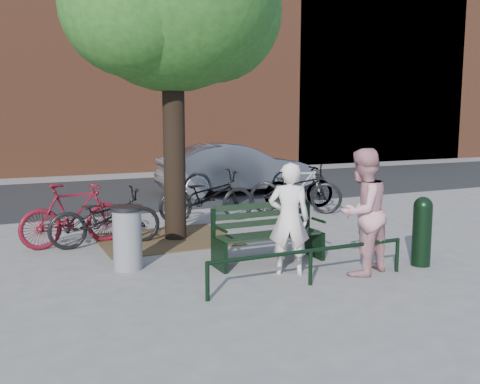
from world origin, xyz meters
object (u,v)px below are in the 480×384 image
person_left (289,219)px  litter_bin (127,237)px  bicycle_c (207,196)px  parked_car (234,169)px  park_bench (267,232)px  bollard (422,229)px  person_right (362,212)px

person_left → litter_bin: size_ratio=1.69×
bicycle_c → parked_car: bearing=-27.0°
park_bench → parked_car: size_ratio=0.39×
bollard → litter_bin: 4.46m
litter_bin → parked_car: size_ratio=0.21×
bollard → parked_car: 8.19m
park_bench → bicycle_c: 3.42m
park_bench → person_right: (0.95, -1.13, 0.43)m
bollard → person_left: bearing=167.0°
bollard → person_right: bearing=177.6°
park_bench → litter_bin: park_bench is taller
litter_bin → park_bench: bearing=-14.1°
bollard → litter_bin: bearing=157.7°
person_left → parked_car: size_ratio=0.36×
park_bench → person_right: 1.54m
bicycle_c → parked_car: parked_car is taller
parked_car → bollard: bearing=-179.5°
park_bench → parked_car: 7.47m
person_left → bicycle_c: bearing=-67.7°
park_bench → bicycle_c: (0.34, 3.40, 0.08)m
person_right → bollard: 1.16m
bicycle_c → parked_car: size_ratio=0.47×
person_left → litter_bin: bearing=-3.5°
person_right → litter_bin: bearing=-48.3°
park_bench → person_left: 0.77m
person_right → bollard: (1.11, -0.05, -0.34)m
person_left → person_right: 1.05m
person_left → parked_car: (2.62, 7.69, -0.08)m
person_right → bicycle_c: (-0.61, 4.53, -0.36)m
person_left → bollard: 2.13m
bicycle_c → bollard: bearing=-154.0°
person_left → bollard: bearing=-166.0°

